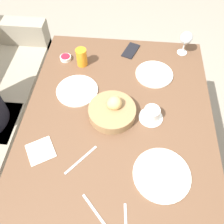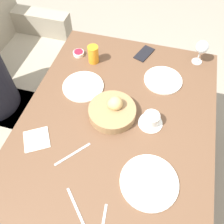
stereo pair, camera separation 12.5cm
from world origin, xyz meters
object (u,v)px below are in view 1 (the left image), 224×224
plate_near_right (154,74)px  spoon_coffee (126,222)px  coffee_cup (151,114)px  fork_silver (81,160)px  napkin (41,151)px  bread_basket (112,111)px  wine_glass (186,39)px  jam_bowl_berry (66,58)px  knife_silver (97,213)px  plate_near_left (162,175)px  juice_glass (82,57)px  cell_phone (131,51)px  plate_far_center (77,91)px

plate_near_right → spoon_coffee: bearing=171.8°
coffee_cup → fork_silver: (-0.28, 0.33, -0.03)m
napkin → bread_basket: bearing=-53.0°
wine_glass → fork_silver: size_ratio=0.98×
jam_bowl_berry → knife_silver: 0.97m
plate_near_left → juice_glass: juice_glass is taller
plate_near_right → wine_glass: bearing=-40.0°
bread_basket → jam_bowl_berry: size_ratio=3.56×
juice_glass → cell_phone: 0.34m
bread_basket → coffee_cup: size_ratio=1.96×
jam_bowl_berry → spoon_coffee: jam_bowl_berry is taller
wine_glass → plate_near_left: bearing=169.6°
bread_basket → cell_phone: 0.53m
knife_silver → spoon_coffee: same height
coffee_cup → cell_phone: 0.54m
bread_basket → napkin: bearing=127.0°
juice_glass → wine_glass: wine_glass is taller
spoon_coffee → napkin: 0.52m
bread_basket → plate_near_right: (0.32, -0.23, -0.03)m
knife_silver → coffee_cup: bearing=-23.8°
bread_basket → knife_silver: 0.51m
bread_basket → plate_far_center: bearing=56.0°
plate_far_center → cell_phone: 0.48m
plate_near_left → knife_silver: (-0.19, 0.27, -0.00)m
bread_basket → jam_bowl_berry: bearing=39.9°
bread_basket → knife_silver: bread_basket is taller
plate_near_right → jam_bowl_berry: 0.57m
jam_bowl_berry → knife_silver: size_ratio=0.47×
plate_near_left → plate_near_right: bearing=2.6°
juice_glass → cell_phone: (0.15, -0.30, -0.05)m
fork_silver → jam_bowl_berry: bearing=17.6°
plate_near_right → jam_bowl_berry: jam_bowl_berry is taller
knife_silver → spoon_coffee: 0.13m
knife_silver → napkin: (0.26, 0.31, 0.00)m
fork_silver → cell_phone: bearing=-13.9°
juice_glass → wine_glass: size_ratio=0.73×
spoon_coffee → jam_bowl_berry: bearing=25.4°
plate_near_right → juice_glass: bearing=83.6°
wine_glass → knife_silver: (-1.05, 0.43, -0.11)m
knife_silver → napkin: size_ratio=0.88×
coffee_cup → knife_silver: coffee_cup is taller
jam_bowl_berry → fork_silver: 0.71m
spoon_coffee → cell_phone: cell_phone is taller
knife_silver → fork_silver: bearing=24.5°
plate_far_center → jam_bowl_berry: bearing=25.1°
plate_far_center → napkin: 0.41m
jam_bowl_berry → knife_silver: (-0.91, -0.32, -0.01)m
wine_glass → jam_bowl_berry: 0.77m
fork_silver → cell_phone: size_ratio=0.95×
wine_glass → napkin: 1.09m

